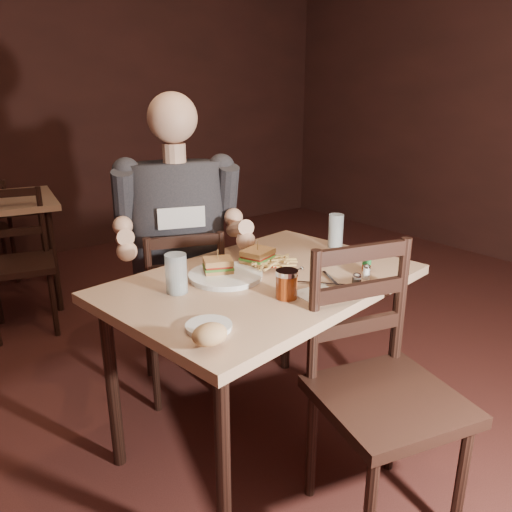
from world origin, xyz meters
TOP-DOWN VIEW (x-y plane):
  - room_shell at (0.00, 0.00)m, footprint 7.00×7.00m
  - main_table at (-0.30, 0.17)m, footprint 1.33×0.98m
  - chair_far at (-0.36, 0.74)m, footprint 0.53×0.56m
  - chair_near at (-0.23, -0.42)m, footprint 0.57×0.60m
  - bg_chair_near at (-0.84, 1.95)m, footprint 0.51×0.54m
  - diner at (-0.38, 0.69)m, footprint 0.72×0.64m
  - dinner_plate at (-0.42, 0.26)m, footprint 0.33×0.33m
  - sandwich_left at (-0.43, 0.29)m, footprint 0.14×0.13m
  - sandwich_right at (-0.23, 0.29)m, footprint 0.15×0.14m
  - fries_pile at (-0.20, 0.23)m, footprint 0.26×0.20m
  - ketchup_dollop at (-0.21, 0.20)m, footprint 0.05×0.05m
  - glass_left at (-0.64, 0.25)m, footprint 0.09×0.09m
  - glass_right at (0.24, 0.29)m, footprint 0.08×0.08m
  - hot_sauce at (0.09, -0.03)m, footprint 0.04×0.04m
  - salt_shaker at (0.02, -0.09)m, footprint 0.03×0.03m
  - pepper_shaker at (-0.10, -0.14)m, footprint 0.04×0.04m
  - syrup_dispenser at (-0.36, -0.04)m, footprint 0.09×0.09m
  - napkin at (-0.24, -0.09)m, footprint 0.17×0.16m
  - knife at (-0.17, -0.02)m, footprint 0.13×0.15m
  - fork at (-0.10, -0.01)m, footprint 0.08×0.15m
  - side_plate at (-0.72, -0.08)m, footprint 0.16×0.16m
  - bread_roll at (-0.78, -0.18)m, footprint 0.12×0.10m

SIDE VIEW (x-z plane):
  - chair_far at x=-0.36m, z-range 0.00..0.88m
  - bg_chair_near at x=-0.84m, z-range 0.00..0.90m
  - chair_near at x=-0.23m, z-range 0.00..0.99m
  - main_table at x=-0.30m, z-range 0.31..1.08m
  - napkin at x=-0.24m, z-range 0.77..0.77m
  - knife at x=-0.17m, z-range 0.77..0.78m
  - side_plate at x=-0.72m, z-range 0.77..0.78m
  - fork at x=-0.10m, z-range 0.77..0.78m
  - dinner_plate at x=-0.42m, z-range 0.77..0.79m
  - ketchup_dollop at x=-0.21m, z-range 0.79..0.80m
  - salt_shaker at x=0.02m, z-range 0.77..0.83m
  - pepper_shaker at x=-0.10m, z-range 0.77..0.83m
  - fries_pile at x=-0.20m, z-range 0.79..0.82m
  - bread_roll at x=-0.78m, z-range 0.78..0.85m
  - syrup_dispenser at x=-0.36m, z-range 0.77..0.88m
  - hot_sauce at x=0.09m, z-range 0.77..0.89m
  - sandwich_left at x=-0.43m, z-range 0.79..0.88m
  - sandwich_right at x=-0.23m, z-range 0.79..0.89m
  - glass_left at x=-0.64m, z-range 0.77..0.92m
  - glass_right at x=0.24m, z-range 0.77..0.93m
  - diner at x=-0.38m, z-range 0.45..1.48m
  - room_shell at x=0.00m, z-range -2.10..4.90m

